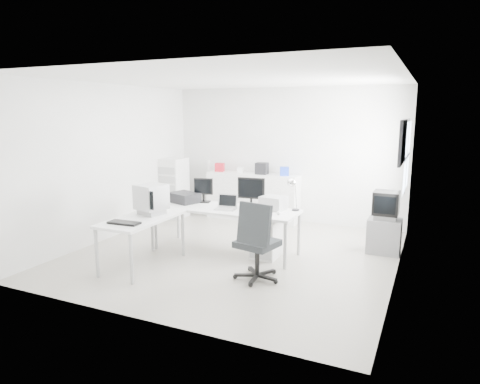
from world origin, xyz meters
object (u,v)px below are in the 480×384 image
at_px(inkjet_printer, 184,198).
at_px(lcd_monitor_small, 204,191).
at_px(main_desk, 226,230).
at_px(drawer_pedestal, 266,239).
at_px(office_chair, 257,240).
at_px(crt_tv, 386,206).
at_px(crt_monitor, 151,200).
at_px(laptop, 226,202).
at_px(sideboard, 253,197).
at_px(laser_printer, 273,203).
at_px(side_desk, 143,242).
at_px(lcd_monitor_large, 251,193).
at_px(tv_cabinet, 384,236).
at_px(filing_cabinet, 174,188).

xyz_separation_m(inkjet_printer, lcd_monitor_small, (0.30, 0.15, 0.12)).
bearing_deg(main_desk, drawer_pedestal, 4.09).
bearing_deg(office_chair, crt_tv, 64.52).
bearing_deg(crt_monitor, laptop, 54.93).
relative_size(laptop, crt_monitor, 0.85).
relative_size(lcd_monitor_small, crt_tv, 0.83).
relative_size(office_chair, sideboard, 0.57).
bearing_deg(office_chair, laser_printer, 110.91).
relative_size(side_desk, lcd_monitor_large, 2.93).
relative_size(tv_cabinet, sideboard, 0.29).
distance_m(drawer_pedestal, lcd_monitor_large, 0.80).
xyz_separation_m(laser_printer, office_chair, (0.17, -1.10, -0.29)).
bearing_deg(sideboard, filing_cabinet, -162.56).
xyz_separation_m(main_desk, office_chair, (0.92, -0.88, 0.20)).
relative_size(crt_tv, sideboard, 0.25).
bearing_deg(lcd_monitor_small, crt_monitor, -119.78).
distance_m(side_desk, crt_tv, 3.92).
relative_size(side_desk, laptop, 3.89).
height_order(lcd_monitor_large, laser_printer, lcd_monitor_large).
xyz_separation_m(laptop, sideboard, (-0.49, 2.32, -0.36)).
xyz_separation_m(lcd_monitor_large, laptop, (-0.30, -0.35, -0.12)).
bearing_deg(sideboard, crt_tv, -22.40).
height_order(lcd_monitor_small, office_chair, lcd_monitor_small).
distance_m(inkjet_printer, office_chair, 2.04).
xyz_separation_m(laptop, laser_printer, (0.70, 0.32, -0.01)).
bearing_deg(crt_monitor, lcd_monitor_large, 57.63).
bearing_deg(drawer_pedestal, office_chair, -76.54).
xyz_separation_m(tv_cabinet, crt_tv, (0.00, 0.00, 0.51)).
bearing_deg(filing_cabinet, laser_printer, -27.38).
height_order(drawer_pedestal, laser_printer, laser_printer).
height_order(side_desk, drawer_pedestal, side_desk).
bearing_deg(drawer_pedestal, main_desk, -175.91).
relative_size(main_desk, laptop, 6.67).
height_order(side_desk, lcd_monitor_large, lcd_monitor_large).
height_order(lcd_monitor_small, laptop, lcd_monitor_small).
bearing_deg(laptop, sideboard, 94.66).
xyz_separation_m(lcd_monitor_small, filing_cabinet, (-1.55, 1.45, -0.30)).
height_order(drawer_pedestal, tv_cabinet, drawer_pedestal).
relative_size(laser_printer, crt_tv, 0.75).
distance_m(crt_monitor, filing_cabinet, 2.85).
height_order(main_desk, laser_printer, laser_printer).
bearing_deg(filing_cabinet, crt_monitor, -63.84).
distance_m(main_desk, lcd_monitor_small, 0.84).
height_order(crt_monitor, crt_tv, crt_monitor).
xyz_separation_m(sideboard, filing_cabinet, (-1.66, -0.52, 0.15)).
bearing_deg(laptop, lcd_monitor_small, 142.46).
height_order(laser_printer, sideboard, sideboard).
distance_m(side_desk, crt_monitor, 0.64).
bearing_deg(laptop, main_desk, 109.28).
distance_m(inkjet_printer, filing_cabinet, 2.04).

